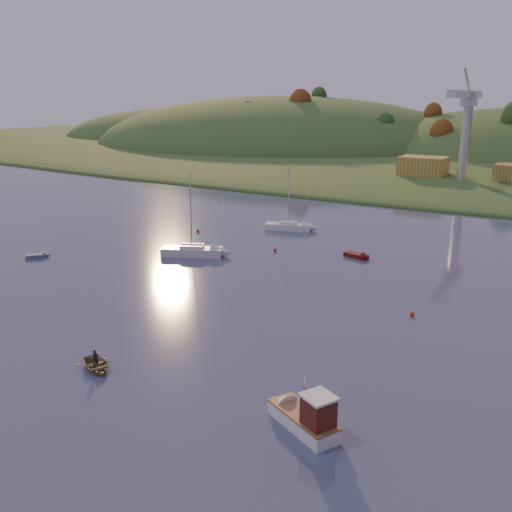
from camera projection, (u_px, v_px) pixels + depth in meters
The scene contains 18 objects.
ground at pixel (14, 443), 36.34m from camera, with size 500.00×500.00×0.00m, color #323752.
shore_slope at pixel (486, 170), 172.42m from camera, with size 640.00×150.00×7.00m, color #315321.
hill_left_far at pixel (176, 140), 293.29m from camera, with size 120.00×100.00×32.00m, color #315321.
hill_left at pixel (281, 148), 246.08m from camera, with size 170.00×140.00×44.00m, color #315321.
hillside_trees at pixel (497, 164), 188.91m from camera, with size 280.00×50.00×32.00m, color #184117, non-canonical shape.
wharf at pixel (476, 186), 134.15m from camera, with size 42.00×16.00×2.40m, color slate.
shed_west at pixel (423, 167), 140.48m from camera, with size 11.00×8.00×4.80m, color olive.
dock_crane at pixel (466, 116), 128.37m from camera, with size 3.20×28.00×20.30m.
fishing_boat at pixel (300, 413), 38.05m from camera, with size 6.74×4.79×4.17m.
sailboat_near at pixel (192, 250), 79.03m from camera, with size 8.68×5.86×11.66m.
sailboat_far at pixel (288, 226), 94.50m from camera, with size 7.85×4.43×10.43m.
canoe at pixel (96, 365), 46.02m from camera, with size 2.62×3.67×0.76m, color olive.
paddler at pixel (96, 361), 45.93m from camera, with size 0.52×0.34×1.43m, color black.
red_tender at pixel (361, 257), 77.80m from camera, with size 4.15×2.31×1.34m.
grey_dinghy at pixel (41, 256), 78.37m from camera, with size 3.00×3.10×1.18m.
buoy_0 at pixel (412, 314), 57.31m from camera, with size 0.50×0.50×0.50m, color red.
buoy_1 at pixel (198, 231), 92.99m from camera, with size 0.50×0.50×0.50m, color red.
buoy_2 at pixel (275, 250), 81.37m from camera, with size 0.50×0.50×0.50m, color red.
Camera 1 is at (29.69, -19.23, 21.24)m, focal length 40.00 mm.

